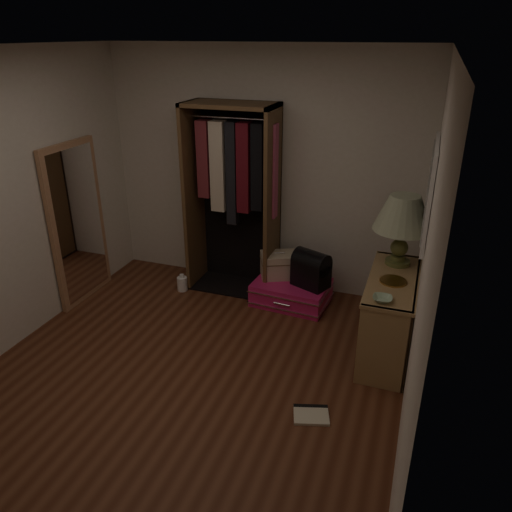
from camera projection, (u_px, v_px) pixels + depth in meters
name	position (u px, v px, depth m)	size (l,w,h in m)	color
ground	(185.00, 381.00, 4.20)	(4.00, 4.00, 0.00)	#502716
room_walls	(185.00, 212.00, 3.60)	(3.52, 4.02, 2.60)	beige
console_bookshelf	(389.00, 313.00, 4.47)	(0.42, 1.12, 0.75)	#9A764A
open_wardrobe	(235.00, 184.00, 5.29)	(0.97, 0.50, 2.05)	brown
floor_mirror	(78.00, 224.00, 5.22)	(0.06, 0.80, 1.70)	#AB7753
pink_suitcase	(291.00, 292.00, 5.38)	(0.84, 0.63, 0.24)	#CB185D
train_case	(279.00, 265.00, 5.41)	(0.48, 0.42, 0.29)	#BCAB90
black_bag	(311.00, 268.00, 5.18)	(0.43, 0.36, 0.40)	black
table_lamp	(403.00, 215.00, 4.36)	(0.60, 0.60, 0.65)	brown
brass_tray	(393.00, 281.00, 4.23)	(0.25, 0.25, 0.01)	#B38845
ceramic_bowl	(382.00, 299.00, 3.92)	(0.15, 0.15, 0.04)	#9FBC9C
white_jug	(182.00, 283.00, 5.65)	(0.13, 0.13, 0.20)	white
floor_book	(311.00, 414.00, 3.83)	(0.32, 0.28, 0.02)	beige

